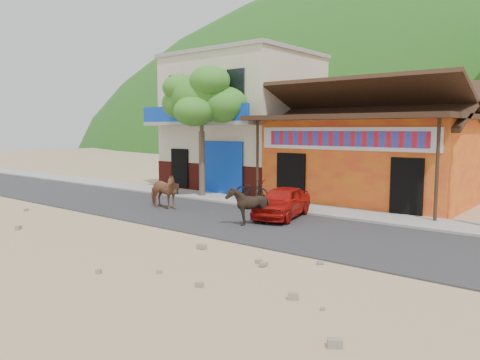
# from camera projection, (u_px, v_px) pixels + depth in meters

# --- Properties ---
(ground) EXTENTS (120.00, 120.00, 0.00)m
(ground) POSITION_uv_depth(u_px,v_px,m) (180.00, 232.00, 14.67)
(ground) COLOR #9E825B
(ground) RESTS_ON ground
(road) EXTENTS (60.00, 5.00, 0.04)m
(road) POSITION_uv_depth(u_px,v_px,m) (231.00, 220.00, 16.60)
(road) COLOR #28282B
(road) RESTS_ON ground
(sidewalk) EXTENTS (60.00, 2.00, 0.12)m
(sidewalk) POSITION_uv_depth(u_px,v_px,m) (286.00, 206.00, 19.29)
(sidewalk) COLOR gray
(sidewalk) RESTS_ON ground
(dance_club) EXTENTS (8.00, 6.00, 3.60)m
(dance_club) POSITION_uv_depth(u_px,v_px,m) (373.00, 161.00, 20.93)
(dance_club) COLOR orange
(dance_club) RESTS_ON ground
(cafe_building) EXTENTS (7.00, 6.00, 7.00)m
(cafe_building) POSITION_uv_depth(u_px,v_px,m) (243.00, 124.00, 25.45)
(cafe_building) COLOR beige
(cafe_building) RESTS_ON ground
(tree) EXTENTS (3.00, 3.00, 6.00)m
(tree) POSITION_uv_depth(u_px,v_px,m) (202.00, 131.00, 21.69)
(tree) COLOR #2D721E
(tree) RESTS_ON sidewalk
(cow_tan) EXTENTS (1.67, 0.78, 1.40)m
(cow_tan) POSITION_uv_depth(u_px,v_px,m) (162.00, 191.00, 18.83)
(cow_tan) COLOR #955A3B
(cow_tan) RESTS_ON road
(cow_dark) EXTENTS (1.35, 1.24, 1.30)m
(cow_dark) POSITION_uv_depth(u_px,v_px,m) (248.00, 206.00, 15.53)
(cow_dark) COLOR black
(cow_dark) RESTS_ON road
(red_car) EXTENTS (2.09, 3.55, 1.13)m
(red_car) POSITION_uv_depth(u_px,v_px,m) (282.00, 202.00, 16.89)
(red_car) COLOR #A7100B
(red_car) RESTS_ON road
(scooter) EXTENTS (1.86, 0.74, 0.96)m
(scooter) POSITION_uv_depth(u_px,v_px,m) (252.00, 190.00, 20.17)
(scooter) COLOR black
(scooter) RESTS_ON sidewalk
(cafe_chair_left) EXTENTS (0.50, 0.50, 0.91)m
(cafe_chair_left) POSITION_uv_depth(u_px,v_px,m) (173.00, 184.00, 22.50)
(cafe_chair_left) COLOR #4B2C19
(cafe_chair_left) RESTS_ON sidewalk
(cafe_chair_right) EXTENTS (0.54, 0.54, 0.83)m
(cafe_chair_right) POSITION_uv_depth(u_px,v_px,m) (174.00, 185.00, 22.47)
(cafe_chair_right) COLOR #452817
(cafe_chair_right) RESTS_ON sidewalk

